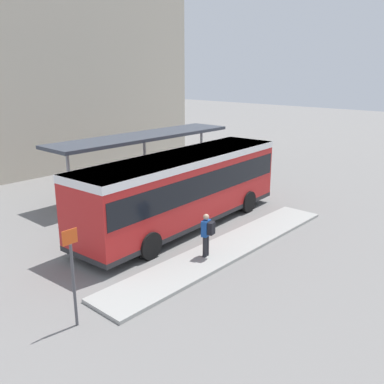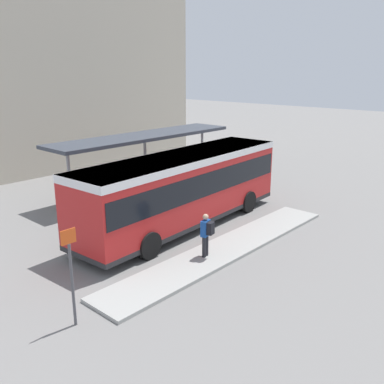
% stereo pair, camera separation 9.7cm
% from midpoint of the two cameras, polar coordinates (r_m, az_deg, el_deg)
% --- Properties ---
extents(ground_plane, '(120.00, 120.00, 0.00)m').
position_cam_midpoint_polar(ground_plane, '(19.20, -0.96, -4.50)').
color(ground_plane, slate).
extents(curb_island, '(11.98, 1.80, 0.12)m').
position_cam_midpoint_polar(curb_island, '(16.74, 4.74, -7.54)').
color(curb_island, '#9E9E99').
rests_on(curb_island, ground_plane).
extents(city_bus, '(11.22, 3.19, 3.22)m').
position_cam_midpoint_polar(city_bus, '(18.63, -0.97, 0.92)').
color(city_bus, red).
rests_on(city_bus, ground_plane).
extents(pedestrian_waiting, '(0.44, 0.48, 1.64)m').
position_cam_midpoint_polar(pedestrian_waiting, '(15.55, 2.13, -5.41)').
color(pedestrian_waiting, '#232328').
rests_on(pedestrian_waiting, curb_island).
extents(bicycle_green, '(0.48, 1.60, 0.69)m').
position_cam_midpoint_polar(bicycle_green, '(26.86, 4.77, 2.27)').
color(bicycle_green, black).
rests_on(bicycle_green, ground_plane).
extents(bicycle_yellow, '(0.48, 1.78, 0.77)m').
position_cam_midpoint_polar(bicycle_yellow, '(27.22, 3.53, 2.56)').
color(bicycle_yellow, black).
rests_on(bicycle_yellow, ground_plane).
extents(bicycle_orange, '(0.48, 1.57, 0.68)m').
position_cam_midpoint_polar(bicycle_orange, '(27.87, 2.78, 2.80)').
color(bicycle_orange, black).
rests_on(bicycle_orange, ground_plane).
extents(station_shelter, '(11.60, 2.53, 3.23)m').
position_cam_midpoint_polar(station_shelter, '(24.17, -6.23, 7.25)').
color(station_shelter, '#383D47').
rests_on(station_shelter, ground_plane).
extents(potted_planter_near_shelter, '(0.86, 0.86, 1.31)m').
position_cam_midpoint_polar(potted_planter_near_shelter, '(22.70, -4.12, 0.55)').
color(potted_planter_near_shelter, slate).
rests_on(potted_planter_near_shelter, ground_plane).
extents(platform_sign, '(0.44, 0.08, 2.80)m').
position_cam_midpoint_polar(platform_sign, '(11.94, -15.56, -10.39)').
color(platform_sign, '#4C4C51').
rests_on(platform_sign, ground_plane).
extents(station_building, '(19.85, 14.52, 16.32)m').
position_cam_midpoint_polar(station_building, '(36.73, -20.91, 17.33)').
color(station_building, '#BCB29E').
rests_on(station_building, ground_plane).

